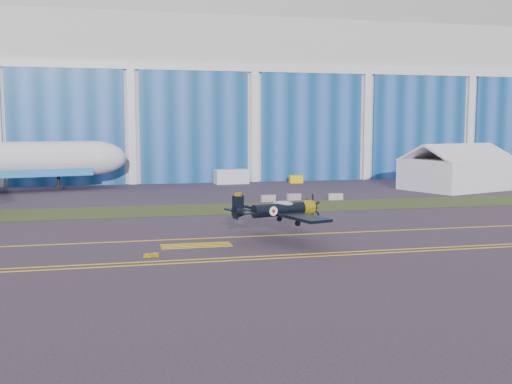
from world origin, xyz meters
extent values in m
plane|color=#382D3C|center=(0.00, 0.00, 0.00)|extent=(260.00, 260.00, 0.00)
cube|color=#475128|center=(0.00, 14.00, 0.02)|extent=(260.00, 10.00, 0.02)
cube|color=silver|center=(0.00, 72.00, 15.00)|extent=(220.00, 45.00, 30.00)
cube|color=navy|center=(0.00, 49.20, 10.00)|extent=(220.00, 0.60, 20.00)
cube|color=silver|center=(0.00, 49.15, 20.60)|extent=(220.00, 0.70, 1.20)
cube|color=yellow|center=(0.00, -5.00, 0.01)|extent=(200.00, 0.20, 0.02)
cube|color=yellow|center=(0.00, -14.50, 0.01)|extent=(80.00, 0.20, 0.02)
cube|color=yellow|center=(0.00, -13.50, 0.01)|extent=(80.00, 0.20, 0.02)
cube|color=yellow|center=(-22.00, -12.00, 0.17)|extent=(1.20, 0.15, 0.35)
cube|color=silver|center=(-4.92, 46.08, 1.29)|extent=(6.20, 3.12, 2.58)
cube|color=#FEDB00|center=(6.74, 45.14, 0.69)|extent=(2.46, 1.64, 1.37)
cube|color=gray|center=(-4.74, 19.79, 0.45)|extent=(2.04, 0.77, 0.90)
cube|color=gray|center=(-0.90, 20.57, 0.45)|extent=(2.07, 0.91, 0.90)
cube|color=#9E9E98|center=(4.80, 19.54, 0.45)|extent=(2.04, 0.74, 0.90)
camera|label=1|loc=(-24.19, -58.10, 10.03)|focal=42.00mm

